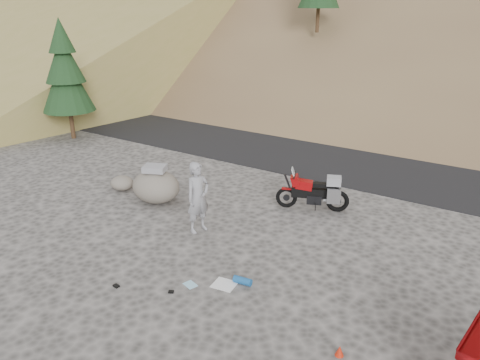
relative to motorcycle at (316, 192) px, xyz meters
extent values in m
plane|color=#3D3B38|center=(-1.05, -3.43, -0.53)|extent=(140.00, 140.00, 0.00)
cube|color=black|center=(-1.05, 5.57, -0.53)|extent=(120.00, 7.00, 0.05)
cube|color=olive|center=(-31.05, 16.57, 1.47)|extent=(45.29, 46.00, 24.26)
cylinder|color=#341F13|center=(-5.05, 10.57, 4.36)|extent=(0.17, 0.17, 1.40)
cylinder|color=#341F13|center=(-19.05, 12.57, 3.03)|extent=(0.15, 0.15, 1.26)
cone|color=black|center=(-19.05, 12.57, 4.43)|extent=(1.80, 1.80, 2.03)
cone|color=black|center=(-19.05, 12.57, 5.19)|extent=(1.35, 1.35, 1.58)
cylinder|color=#341F13|center=(-12.05, 1.07, 0.24)|extent=(0.18, 0.18, 1.54)
cone|color=black|center=(-12.05, 1.07, 1.94)|extent=(2.20, 2.20, 2.47)
cone|color=black|center=(-12.05, 1.07, 2.88)|extent=(1.65, 1.65, 1.93)
cone|color=black|center=(-12.05, 1.07, 3.81)|extent=(1.10, 1.10, 1.39)
torus|color=black|center=(-0.77, -0.33, -0.22)|extent=(0.61, 0.35, 0.62)
cylinder|color=black|center=(-0.77, -0.33, -0.22)|extent=(0.19, 0.13, 0.19)
torus|color=black|center=(0.57, 0.25, -0.22)|extent=(0.66, 0.38, 0.66)
cylinder|color=black|center=(0.57, 0.25, -0.22)|extent=(0.22, 0.15, 0.21)
cylinder|color=black|center=(-0.70, -0.30, 0.12)|extent=(0.34, 0.19, 0.76)
cylinder|color=black|center=(-0.58, -0.24, 0.48)|extent=(0.27, 0.55, 0.04)
cube|color=black|center=(-0.12, -0.05, -0.02)|extent=(1.12, 0.65, 0.28)
cube|color=black|center=(-0.03, -0.01, -0.20)|extent=(0.50, 0.42, 0.26)
cube|color=maroon|center=(-0.32, -0.13, 0.22)|extent=(0.56, 0.45, 0.29)
cube|color=maroon|center=(-0.55, -0.23, 0.33)|extent=(0.39, 0.40, 0.33)
cube|color=silver|center=(-0.61, -0.26, 0.58)|extent=(0.21, 0.30, 0.24)
cube|color=black|center=(0.10, 0.04, 0.24)|extent=(0.56, 0.39, 0.11)
cube|color=black|center=(0.42, 0.18, 0.20)|extent=(0.37, 0.28, 0.09)
cube|color=#ACACB1|center=(0.56, -0.03, 0.01)|extent=(0.39, 0.25, 0.42)
cube|color=#ACACB1|center=(0.36, 0.42, 0.01)|extent=(0.39, 0.25, 0.42)
cube|color=gray|center=(0.44, 0.19, 0.39)|extent=(0.49, 0.45, 0.24)
cube|color=maroon|center=(-0.77, -0.33, 0.06)|extent=(0.30, 0.21, 0.04)
cylinder|color=black|center=(0.08, -0.15, -0.36)|extent=(0.10, 0.19, 0.34)
cylinder|color=#ACACB1|center=(0.45, 0.05, -0.16)|extent=(0.43, 0.25, 0.12)
imported|color=gray|center=(-1.98, -2.88, -0.53)|extent=(0.60, 0.77, 1.88)
ellipsoid|color=#5D5750|center=(-4.21, -2.08, -0.05)|extent=(1.71, 1.54, 0.96)
cube|color=gray|center=(-4.21, -2.08, 0.52)|extent=(0.80, 0.72, 0.18)
ellipsoid|color=#5D5750|center=(-5.78, -1.99, -0.31)|extent=(0.91, 0.86, 0.45)
cube|color=white|center=(0.03, -4.58, -0.52)|extent=(0.53, 0.49, 0.02)
cylinder|color=#185190|center=(0.33, -4.34, -0.45)|extent=(0.42, 0.21, 0.16)
cone|color=red|center=(2.88, -5.24, -0.43)|extent=(0.20, 0.20, 0.20)
cube|color=black|center=(-1.84, -5.90, -0.51)|extent=(0.14, 0.11, 0.04)
cube|color=black|center=(-0.73, -5.42, -0.51)|extent=(0.13, 0.12, 0.04)
cube|color=#92C8E2|center=(-0.57, -4.98, -0.53)|extent=(0.34, 0.29, 0.01)
camera|label=1|loc=(4.97, -11.47, 5.10)|focal=35.00mm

